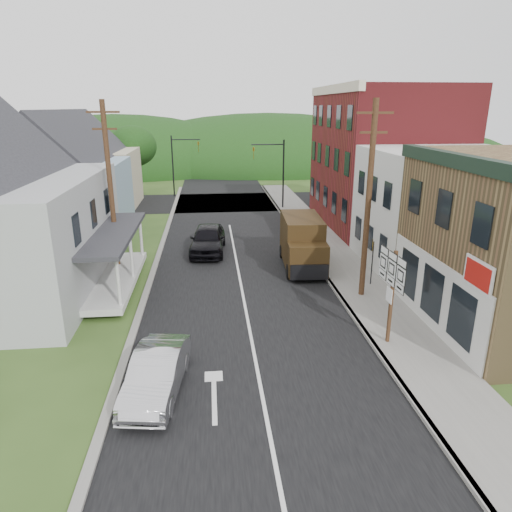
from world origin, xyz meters
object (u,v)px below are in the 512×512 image
object	(u,v)px
silver_sedan	(157,374)
warning_sign	(372,255)
delivery_van	(302,243)
route_sign_cluster	(392,284)
dark_sedan	(208,239)

from	to	relation	value
silver_sedan	warning_sign	xyz separation A→B (m)	(9.72, 8.01, 0.98)
delivery_van	route_sign_cluster	bearing A→B (deg)	-77.73
silver_sedan	warning_sign	bearing A→B (deg)	47.35
silver_sedan	dark_sedan	bearing A→B (deg)	91.48
silver_sedan	delivery_van	world-z (taller)	delivery_van
delivery_van	dark_sedan	bearing A→B (deg)	150.31
silver_sedan	route_sign_cluster	world-z (taller)	route_sign_cluster
dark_sedan	route_sign_cluster	distance (m)	14.17
dark_sedan	delivery_van	size ratio (longest dim) A/B	0.97
dark_sedan	warning_sign	bearing A→B (deg)	-34.38
silver_sedan	dark_sedan	distance (m)	14.68
delivery_van	warning_sign	world-z (taller)	delivery_van
silver_sedan	delivery_van	distance (m)	13.17
dark_sedan	route_sign_cluster	xyz separation A→B (m)	(6.69, -12.38, 1.64)
delivery_van	route_sign_cluster	size ratio (longest dim) A/B	1.43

